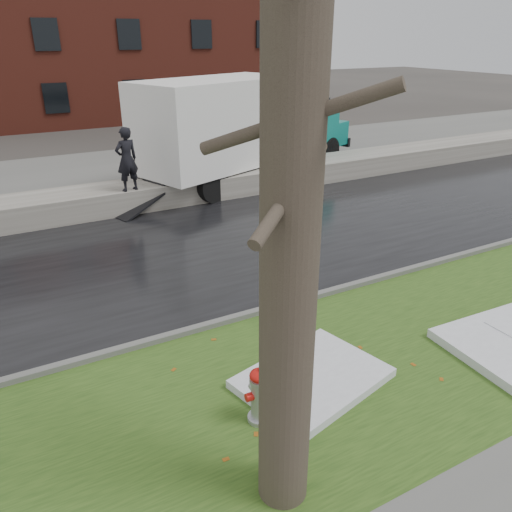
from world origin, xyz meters
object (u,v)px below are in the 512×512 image
box_truck (241,127)px  worker (127,159)px  tree (291,199)px  fire_hydrant (260,392)px

box_truck → worker: size_ratio=5.89×
tree → box_truck: (5.90, 12.68, -1.73)m
tree → box_truck: 14.09m
tree → worker: size_ratio=3.86×
tree → worker: 11.10m
box_truck → worker: 5.03m
fire_hydrant → tree: (-0.34, -1.18, 3.17)m
fire_hydrant → tree: size_ratio=0.12×
fire_hydrant → box_truck: bearing=66.1°
tree → worker: bearing=83.6°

